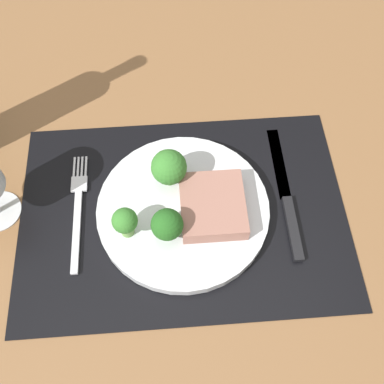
{
  "coord_description": "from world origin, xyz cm",
  "views": [
    {
      "loc": [
        -0.92,
        -30.17,
        59.77
      ],
      "look_at": [
        1.49,
        2.41,
        1.9
      ],
      "focal_mm": 42.41,
      "sensor_mm": 36.0,
      "label": 1
    }
  ],
  "objects_px": {
    "steak": "(213,206)",
    "knife": "(287,201)",
    "fork": "(78,210)",
    "plate": "(183,210)"
  },
  "relations": [
    {
      "from": "steak",
      "to": "fork",
      "type": "distance_m",
      "value": 0.2
    },
    {
      "from": "plate",
      "to": "steak",
      "type": "height_order",
      "value": "steak"
    },
    {
      "from": "plate",
      "to": "fork",
      "type": "xyz_separation_m",
      "value": [
        -0.15,
        0.01,
        -0.01
      ]
    },
    {
      "from": "fork",
      "to": "knife",
      "type": "bearing_deg",
      "value": -4.99
    },
    {
      "from": "plate",
      "to": "knife",
      "type": "bearing_deg",
      "value": 1.96
    },
    {
      "from": "steak",
      "to": "fork",
      "type": "height_order",
      "value": "steak"
    },
    {
      "from": "steak",
      "to": "knife",
      "type": "height_order",
      "value": "steak"
    },
    {
      "from": "steak",
      "to": "fork",
      "type": "xyz_separation_m",
      "value": [
        -0.2,
        0.02,
        -0.03
      ]
    },
    {
      "from": "steak",
      "to": "plate",
      "type": "bearing_deg",
      "value": 169.8
    },
    {
      "from": "steak",
      "to": "knife",
      "type": "xyz_separation_m",
      "value": [
        0.11,
        0.01,
        -0.03
      ]
    }
  ]
}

